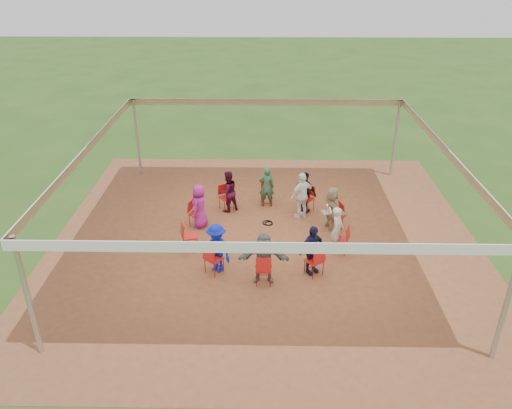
{
  "coord_description": "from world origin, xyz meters",
  "views": [
    {
      "loc": [
        -0.06,
        -13.34,
        8.02
      ],
      "look_at": [
        -0.29,
        0.3,
        1.02
      ],
      "focal_mm": 35.0,
      "sensor_mm": 36.0,
      "label": 1
    }
  ],
  "objects_px": {
    "chair_1": "(307,199)",
    "chair_5": "(190,236)",
    "person_seated_5": "(217,248)",
    "person_seated_6": "(264,257)",
    "standing_person": "(302,196)",
    "chair_6": "(214,259)",
    "person_seated_7": "(312,250)",
    "chair_8": "(314,261)",
    "person_seated_4": "(200,206)",
    "person_seated_2": "(267,187)",
    "chair_2": "(267,193)",
    "chair_3": "(226,198)",
    "person_seated_0": "(332,208)",
    "person_seated_3": "(228,191)",
    "chair_7": "(264,269)",
    "laptop": "(328,210)",
    "chair_0": "(335,216)",
    "chair_4": "(197,213)",
    "person_seated_8": "(337,230)",
    "chair_9": "(340,239)",
    "cable_coil": "(268,223)",
    "person_seated_1": "(305,193)"
  },
  "relations": [
    {
      "from": "person_seated_1",
      "to": "person_seated_6",
      "type": "distance_m",
      "value": 4.21
    },
    {
      "from": "chair_8",
      "to": "person_seated_2",
      "type": "distance_m",
      "value": 4.34
    },
    {
      "from": "laptop",
      "to": "person_seated_2",
      "type": "bearing_deg",
      "value": 33.02
    },
    {
      "from": "chair_9",
      "to": "person_seated_7",
      "type": "height_order",
      "value": "person_seated_7"
    },
    {
      "from": "chair_3",
      "to": "chair_5",
      "type": "bearing_deg",
      "value": 36.0
    },
    {
      "from": "chair_4",
      "to": "person_seated_2",
      "type": "bearing_deg",
      "value": 141.92
    },
    {
      "from": "person_seated_6",
      "to": "standing_person",
      "type": "bearing_deg",
      "value": 71.96
    },
    {
      "from": "chair_1",
      "to": "person_seated_2",
      "type": "height_order",
      "value": "person_seated_2"
    },
    {
      "from": "standing_person",
      "to": "person_seated_0",
      "type": "bearing_deg",
      "value": 105.61
    },
    {
      "from": "chair_6",
      "to": "person_seated_7",
      "type": "relative_size",
      "value": 0.62
    },
    {
      "from": "chair_0",
      "to": "chair_4",
      "type": "bearing_deg",
      "value": 72.0
    },
    {
      "from": "chair_6",
      "to": "person_seated_3",
      "type": "distance_m",
      "value": 3.69
    },
    {
      "from": "person_seated_3",
      "to": "person_seated_5",
      "type": "relative_size",
      "value": 1.0
    },
    {
      "from": "person_seated_0",
      "to": "person_seated_6",
      "type": "relative_size",
      "value": 1.0
    },
    {
      "from": "chair_5",
      "to": "person_seated_4",
      "type": "height_order",
      "value": "person_seated_4"
    },
    {
      "from": "chair_7",
      "to": "person_seated_7",
      "type": "xyz_separation_m",
      "value": [
        1.31,
        0.52,
        0.28
      ]
    },
    {
      "from": "chair_4",
      "to": "laptop",
      "type": "distance_m",
      "value": 4.18
    },
    {
      "from": "person_seated_8",
      "to": "standing_person",
      "type": "xyz_separation_m",
      "value": [
        -0.89,
        2.11,
        0.08
      ]
    },
    {
      "from": "chair_4",
      "to": "cable_coil",
      "type": "distance_m",
      "value": 2.35
    },
    {
      "from": "person_seated_5",
      "to": "chair_6",
      "type": "bearing_deg",
      "value": -90.0
    },
    {
      "from": "chair_9",
      "to": "standing_person",
      "type": "bearing_deg",
      "value": 44.08
    },
    {
      "from": "chair_5",
      "to": "laptop",
      "type": "relative_size",
      "value": 2.35
    },
    {
      "from": "chair_2",
      "to": "person_seated_3",
      "type": "height_order",
      "value": "person_seated_3"
    },
    {
      "from": "chair_3",
      "to": "chair_9",
      "type": "height_order",
      "value": "same"
    },
    {
      "from": "chair_0",
      "to": "person_seated_8",
      "type": "distance_m",
      "value": 1.44
    },
    {
      "from": "person_seated_5",
      "to": "person_seated_6",
      "type": "height_order",
      "value": "same"
    },
    {
      "from": "chair_0",
      "to": "chair_4",
      "type": "xyz_separation_m",
      "value": [
        -4.44,
        0.09,
        0.0
      ]
    },
    {
      "from": "chair_1",
      "to": "chair_2",
      "type": "distance_m",
      "value": 1.44
    },
    {
      "from": "person_seated_8",
      "to": "laptop",
      "type": "distance_m",
      "value": 1.33
    },
    {
      "from": "chair_8",
      "to": "standing_person",
      "type": "xyz_separation_m",
      "value": [
        -0.13,
        3.3,
        0.36
      ]
    },
    {
      "from": "chair_1",
      "to": "person_seated_2",
      "type": "xyz_separation_m",
      "value": [
        -1.37,
        0.35,
        0.28
      ]
    },
    {
      "from": "person_seated_7",
      "to": "laptop",
      "type": "xyz_separation_m",
      "value": [
        0.7,
        2.41,
        -0.05
      ]
    },
    {
      "from": "person_seated_3",
      "to": "person_seated_4",
      "type": "relative_size",
      "value": 1.0
    },
    {
      "from": "chair_0",
      "to": "chair_7",
      "type": "xyz_separation_m",
      "value": [
        -2.28,
        -3.01,
        0.0
      ]
    },
    {
      "from": "chair_8",
      "to": "person_seated_5",
      "type": "bearing_deg",
      "value": 141.92
    },
    {
      "from": "chair_1",
      "to": "chair_2",
      "type": "height_order",
      "value": "same"
    },
    {
      "from": "person_seated_2",
      "to": "person_seated_6",
      "type": "bearing_deg",
      "value": 90.0
    },
    {
      "from": "chair_3",
      "to": "chair_4",
      "type": "distance_m",
      "value": 1.44
    },
    {
      "from": "chair_5",
      "to": "laptop",
      "type": "xyz_separation_m",
      "value": [
        4.2,
        1.28,
        0.23
      ]
    },
    {
      "from": "chair_3",
      "to": "chair_8",
      "type": "distance_m",
      "value": 4.67
    },
    {
      "from": "chair_9",
      "to": "cable_coil",
      "type": "height_order",
      "value": "chair_9"
    },
    {
      "from": "chair_1",
      "to": "chair_5",
      "type": "relative_size",
      "value": 1.0
    },
    {
      "from": "chair_5",
      "to": "person_seated_1",
      "type": "bearing_deg",
      "value": 107.51
    },
    {
      "from": "laptop",
      "to": "chair_6",
      "type": "bearing_deg",
      "value": 109.19
    },
    {
      "from": "chair_3",
      "to": "person_seated_4",
      "type": "distance_m",
      "value": 1.44
    },
    {
      "from": "chair_6",
      "to": "person_seated_6",
      "type": "xyz_separation_m",
      "value": [
        1.37,
        -0.35,
        0.28
      ]
    },
    {
      "from": "chair_7",
      "to": "chair_2",
      "type": "bearing_deg",
      "value": 90.0
    },
    {
      "from": "chair_3",
      "to": "person_seated_3",
      "type": "bearing_deg",
      "value": 90.0
    },
    {
      "from": "chair_0",
      "to": "person_seated_5",
      "type": "distance_m",
      "value": 4.34
    },
    {
      "from": "person_seated_4",
      "to": "person_seated_6",
      "type": "distance_m",
      "value": 3.58
    }
  ]
}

